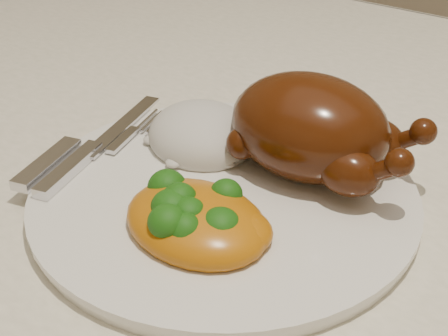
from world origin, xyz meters
The scene contains 7 objects.
dining_table centered at (0.00, 0.00, 0.67)m, with size 1.60×0.90×0.76m.
tablecloth centered at (0.00, 0.00, 0.74)m, with size 1.73×1.03×0.18m.
dinner_plate centered at (-0.07, -0.06, 0.77)m, with size 0.31×0.31×0.01m, color white.
roast_chicken centered at (-0.02, 0.00, 0.82)m, with size 0.17×0.11×0.09m.
rice_mound centered at (-0.12, -0.02, 0.79)m, with size 0.13×0.13×0.06m.
mac_and_cheese centered at (-0.05, -0.12, 0.79)m, with size 0.12×0.10×0.05m.
cutlery centered at (-0.20, -0.10, 0.79)m, with size 0.06×0.20×0.01m.
Camera 1 is at (0.19, -0.40, 1.07)m, focal length 50.00 mm.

